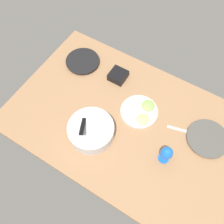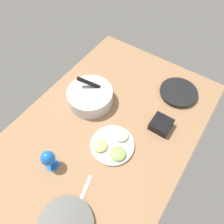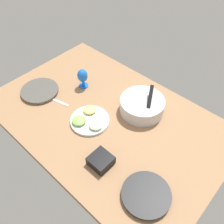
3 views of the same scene
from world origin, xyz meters
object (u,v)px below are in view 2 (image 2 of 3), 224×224
(hurricane_glass_blue, at_px, (48,159))
(square_bowl_black, at_px, (161,124))
(fruit_platter, at_px, (113,145))
(dinner_plate_right, at_px, (178,92))
(mixing_bowl, at_px, (90,96))

(hurricane_glass_blue, height_order, square_bowl_black, hurricane_glass_blue)
(fruit_platter, height_order, hurricane_glass_blue, hurricane_glass_blue)
(dinner_plate_right, xyz_separation_m, hurricane_glass_blue, (-0.88, 0.37, 0.08))
(mixing_bowl, relative_size, hurricane_glass_blue, 1.97)
(dinner_plate_right, relative_size, square_bowl_black, 2.14)
(fruit_platter, relative_size, square_bowl_black, 2.13)
(fruit_platter, distance_m, hurricane_glass_blue, 0.37)
(hurricane_glass_blue, bearing_deg, square_bowl_black, -34.49)
(dinner_plate_right, distance_m, mixing_bowl, 0.61)
(fruit_platter, relative_size, hurricane_glass_blue, 1.70)
(dinner_plate_right, bearing_deg, square_bowl_black, -176.44)
(dinner_plate_right, relative_size, hurricane_glass_blue, 1.71)
(mixing_bowl, xyz_separation_m, hurricane_glass_blue, (-0.48, -0.10, 0.04))
(dinner_plate_right, height_order, hurricane_glass_blue, hurricane_glass_blue)
(dinner_plate_right, relative_size, mixing_bowl, 0.87)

